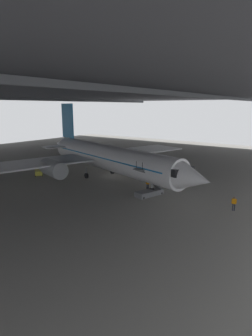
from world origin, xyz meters
The scene contains 7 objects.
ground_plane centered at (0.00, 0.00, 0.00)m, with size 110.00×110.00×0.00m, color gray.
hangar_structure centered at (-0.07, 13.76, 14.54)m, with size 121.00×99.00×15.17m.
airplane_main centered at (-1.49, -1.18, 3.61)m, with size 38.56×39.08×12.30m.
boarding_stairs centered at (-5.15, -11.54, 0.75)m, with size 4.59×2.55×4.83m.
crew_worker_near_nose centered at (-4.28, -22.34, 0.95)m, with size 0.31×0.53×1.67m.
crew_worker_by_stairs centered at (-3.06, -10.02, 0.98)m, with size 0.30×0.54×1.71m.
baggage_tug centered at (-6.84, 9.83, 0.53)m, with size 2.27×2.48×0.90m.
Camera 1 is at (-36.11, -30.38, 11.65)m, focal length 30.05 mm.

